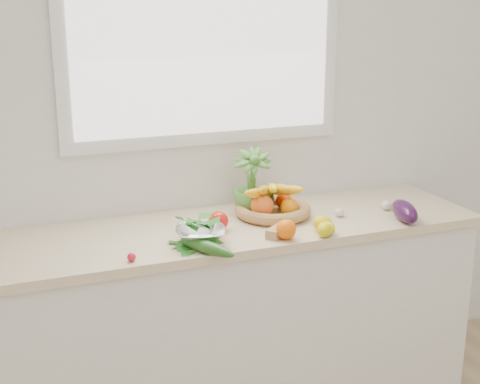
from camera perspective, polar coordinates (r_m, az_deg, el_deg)
name	(u,v)px	position (r m, az deg, el deg)	size (l,w,h in m)	color
back_wall	(204,111)	(3.05, -3.08, 6.90)	(4.50, 0.02, 2.70)	white
counter_cabinet	(228,324)	(3.07, -1.02, -11.16)	(2.20, 0.58, 0.86)	silver
countertop	(228,230)	(2.89, -1.07, -3.23)	(2.24, 0.62, 0.04)	beige
window_frame	(204,20)	(3.00, -3.11, 14.42)	(1.30, 0.03, 1.10)	white
window_pane	(205,21)	(2.98, -2.98, 14.41)	(1.18, 0.01, 0.98)	white
orange_loose	(286,229)	(2.72, 3.95, -3.20)	(0.08, 0.08, 0.08)	#FF6608
lemon_a	(328,228)	(2.79, 7.53, -3.07)	(0.06, 0.07, 0.06)	yellow
lemon_b	(324,230)	(2.76, 7.21, -3.22)	(0.06, 0.08, 0.06)	#D4CD0B
lemon_c	(323,223)	(2.83, 7.06, -2.66)	(0.07, 0.08, 0.07)	yellow
apple	(218,221)	(2.81, -1.85, -2.50)	(0.08, 0.08, 0.08)	red
ginger	(278,232)	(2.76, 3.22, -3.39)	(0.12, 0.05, 0.04)	tan
garlic_a	(299,215)	(2.97, 5.05, -1.97)	(0.05, 0.05, 0.04)	silver
garlic_b	(339,212)	(3.03, 8.47, -1.74)	(0.05, 0.05, 0.04)	silver
garlic_c	(387,205)	(3.16, 12.40, -1.11)	(0.05, 0.05, 0.04)	beige
eggplant	(405,211)	(3.02, 13.87, -1.61)	(0.08, 0.22, 0.09)	#2C0D31
cucumber	(207,247)	(2.57, -2.87, -4.72)	(0.05, 0.28, 0.05)	#1C5017
radish	(132,257)	(2.53, -9.24, -5.51)	(0.03, 0.03, 0.03)	red
potted_herb	(252,184)	(3.00, 0.99, 0.71)	(0.18, 0.18, 0.31)	#4A832F
fruit_basket	(272,205)	(2.99, 2.76, -1.13)	(0.43, 0.43, 0.18)	tan
colander_with_spinach	(201,231)	(2.66, -3.38, -3.30)	(0.24, 0.24, 0.11)	white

